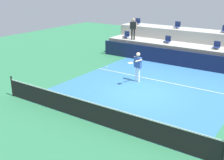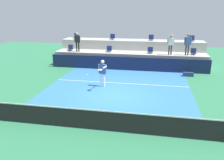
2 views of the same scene
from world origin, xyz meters
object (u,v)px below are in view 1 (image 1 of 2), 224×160
object	(u,v)px
stadium_chair_lower_right	(217,46)
stadium_chair_upper_left	(177,25)
stadium_chair_lower_far_left	(126,35)
tennis_player	(138,64)
spectator_in_white	(133,27)
tennis_ball	(107,67)
stadium_chair_upper_far_left	(137,22)
stadium_chair_lower_left	(168,40)

from	to	relation	value
stadium_chair_lower_right	stadium_chair_upper_left	xyz separation A→B (m)	(-3.60, 1.80, 0.85)
stadium_chair_lower_far_left	stadium_chair_upper_left	xyz separation A→B (m)	(3.54, 1.80, 0.85)
stadium_chair_lower_far_left	stadium_chair_lower_right	bearing A→B (deg)	0.00
tennis_player	spectator_in_white	bearing A→B (deg)	122.92
spectator_in_white	stadium_chair_upper_left	bearing A→B (deg)	39.05
stadium_chair_upper_left	stadium_chair_lower_right	bearing A→B (deg)	-26.56
tennis_ball	stadium_chair_lower_far_left	bearing A→B (deg)	115.86
stadium_chair_upper_far_left	stadium_chair_lower_left	bearing A→B (deg)	-26.50
stadium_chair_lower_right	stadium_chair_lower_left	bearing A→B (deg)	180.00
stadium_chair_lower_left	stadium_chair_lower_right	xyz separation A→B (m)	(3.56, 0.00, 0.00)
tennis_player	stadium_chair_lower_far_left	bearing A→B (deg)	126.93
stadium_chair_upper_far_left	stadium_chair_lower_far_left	bearing A→B (deg)	-88.93
stadium_chair_lower_far_left	tennis_ball	distance (m)	9.52
tennis_player	stadium_chair_upper_far_left	bearing A→B (deg)	119.94
stadium_chair_lower_far_left	stadium_chair_upper_far_left	xyz separation A→B (m)	(-0.03, 1.80, 0.85)
stadium_chair_lower_left	tennis_player	xyz separation A→B (m)	(0.72, -5.72, -0.39)
tennis_ball	stadium_chair_lower_left	bearing A→B (deg)	93.85
stadium_chair_lower_right	tennis_player	xyz separation A→B (m)	(-2.84, -5.72, -0.39)
stadium_chair_lower_far_left	stadium_chair_lower_right	distance (m)	7.14
stadium_chair_upper_left	tennis_ball	bearing A→B (deg)	-86.59
stadium_chair_lower_left	stadium_chair_upper_left	size ratio (longest dim) A/B	1.00
stadium_chair_lower_left	spectator_in_white	xyz separation A→B (m)	(-2.73, -0.38, 0.77)
stadium_chair_lower_right	tennis_ball	bearing A→B (deg)	-109.20
stadium_chair_lower_right	stadium_chair_upper_far_left	distance (m)	7.44
spectator_in_white	tennis_player	bearing A→B (deg)	-57.08
stadium_chair_upper_far_left	tennis_player	size ratio (longest dim) A/B	0.30
stadium_chair_lower_far_left	tennis_player	bearing A→B (deg)	-53.07
spectator_in_white	stadium_chair_lower_far_left	bearing A→B (deg)	155.53
stadium_chair_lower_far_left	stadium_chair_lower_left	bearing A→B (deg)	0.00
stadium_chair_upper_left	spectator_in_white	bearing A→B (deg)	-140.95
stadium_chair_upper_left	tennis_player	distance (m)	7.65
stadium_chair_lower_left	spectator_in_white	bearing A→B (deg)	-172.01
stadium_chair_lower_right	stadium_chair_lower_far_left	bearing A→B (deg)	180.00
stadium_chair_lower_right	tennis_player	distance (m)	6.39
stadium_chair_upper_far_left	tennis_ball	xyz separation A→B (m)	(4.19, -10.37, -0.74)
stadium_chair_lower_right	tennis_player	world-z (taller)	stadium_chair_lower_right
stadium_chair_upper_left	tennis_player	bearing A→B (deg)	-84.22
stadium_chair_upper_left	tennis_player	xyz separation A→B (m)	(0.76, -7.52, -1.24)
stadium_chair_lower_left	tennis_ball	distance (m)	8.59
stadium_chair_lower_far_left	spectator_in_white	bearing A→B (deg)	-24.47
tennis_player	stadium_chair_lower_right	bearing A→B (deg)	63.58
stadium_chair_upper_left	stadium_chair_lower_far_left	bearing A→B (deg)	-153.02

